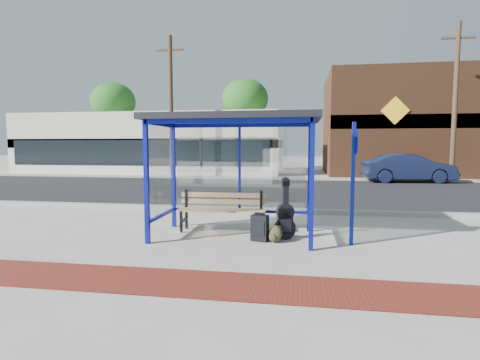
% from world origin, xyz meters
% --- Properties ---
extents(ground, '(120.00, 120.00, 0.00)m').
position_xyz_m(ground, '(0.00, 0.00, 0.00)').
color(ground, '#B2ADA0').
rests_on(ground, ground).
extents(brick_paver_strip, '(60.00, 1.00, 0.01)m').
position_xyz_m(brick_paver_strip, '(0.00, -2.60, 0.01)').
color(brick_paver_strip, maroon).
rests_on(brick_paver_strip, ground).
extents(curb_near, '(60.00, 0.25, 0.12)m').
position_xyz_m(curb_near, '(0.00, 2.90, 0.06)').
color(curb_near, gray).
rests_on(curb_near, ground).
extents(street_asphalt, '(60.00, 10.00, 0.00)m').
position_xyz_m(street_asphalt, '(0.00, 8.00, 0.00)').
color(street_asphalt, black).
rests_on(street_asphalt, ground).
extents(curb_far, '(60.00, 0.25, 0.12)m').
position_xyz_m(curb_far, '(0.00, 13.10, 0.06)').
color(curb_far, gray).
rests_on(curb_far, ground).
extents(far_sidewalk, '(60.00, 4.00, 0.01)m').
position_xyz_m(far_sidewalk, '(0.00, 15.00, 0.00)').
color(far_sidewalk, '#B2ADA0').
rests_on(far_sidewalk, ground).
extents(bus_shelter, '(3.30, 1.80, 2.42)m').
position_xyz_m(bus_shelter, '(0.00, 0.07, 2.07)').
color(bus_shelter, '#0D1699').
rests_on(bus_shelter, ground).
extents(storefront_white, '(18.00, 6.04, 4.00)m').
position_xyz_m(storefront_white, '(-9.00, 17.99, 2.00)').
color(storefront_white, silver).
rests_on(storefront_white, ground).
extents(storefront_brown, '(10.00, 7.08, 6.40)m').
position_xyz_m(storefront_brown, '(8.00, 18.49, 3.20)').
color(storefront_brown, '#59331E').
rests_on(storefront_brown, ground).
extents(tree_left, '(3.60, 3.60, 7.03)m').
position_xyz_m(tree_left, '(-14.00, 22.00, 5.45)').
color(tree_left, '#4C3826').
rests_on(tree_left, ground).
extents(tree_mid, '(3.60, 3.60, 7.03)m').
position_xyz_m(tree_mid, '(-3.00, 22.00, 5.45)').
color(tree_mid, '#4C3826').
rests_on(tree_mid, ground).
extents(tree_right, '(3.60, 3.60, 7.03)m').
position_xyz_m(tree_right, '(12.50, 22.00, 5.45)').
color(tree_right, '#4C3826').
rests_on(tree_right, ground).
extents(utility_pole_west, '(1.60, 0.24, 8.00)m').
position_xyz_m(utility_pole_west, '(-6.00, 13.40, 4.11)').
color(utility_pole_west, '#4C3826').
rests_on(utility_pole_west, ground).
extents(utility_pole_east, '(1.60, 0.24, 8.00)m').
position_xyz_m(utility_pole_east, '(9.00, 13.40, 4.11)').
color(utility_pole_east, '#4C3826').
rests_on(utility_pole_east, ground).
extents(bench, '(1.86, 0.49, 0.88)m').
position_xyz_m(bench, '(-0.33, 0.46, 0.50)').
color(bench, black).
rests_on(bench, ground).
extents(guitar_bag, '(0.43, 0.25, 1.14)m').
position_xyz_m(guitar_bag, '(1.02, -0.01, 0.42)').
color(guitar_bag, black).
rests_on(guitar_bag, ground).
extents(suitcase, '(0.35, 0.27, 0.55)m').
position_xyz_m(suitcase, '(0.55, -0.23, 0.25)').
color(suitcase, black).
rests_on(suitcase, ground).
extents(backpack, '(0.32, 0.31, 0.32)m').
position_xyz_m(backpack, '(0.85, -0.31, 0.15)').
color(backpack, '#2E2C19').
rests_on(backpack, ground).
extents(sign_post, '(0.09, 0.28, 2.25)m').
position_xyz_m(sign_post, '(2.26, -0.23, 1.27)').
color(sign_post, navy).
rests_on(sign_post, ground).
extents(newspaper_a, '(0.41, 0.35, 0.01)m').
position_xyz_m(newspaper_a, '(-1.30, 0.25, 0.00)').
color(newspaper_a, white).
rests_on(newspaper_a, ground).
extents(newspaper_b, '(0.54, 0.52, 0.01)m').
position_xyz_m(newspaper_b, '(-0.51, -0.01, 0.00)').
color(newspaper_b, white).
rests_on(newspaper_b, ground).
extents(newspaper_c, '(0.43, 0.41, 0.01)m').
position_xyz_m(newspaper_c, '(-0.55, 0.31, 0.00)').
color(newspaper_c, white).
rests_on(newspaper_c, ground).
extents(parked_car, '(4.53, 1.95, 1.45)m').
position_xyz_m(parked_car, '(6.68, 12.68, 0.72)').
color(parked_car, '#161E3E').
rests_on(parked_car, ground).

